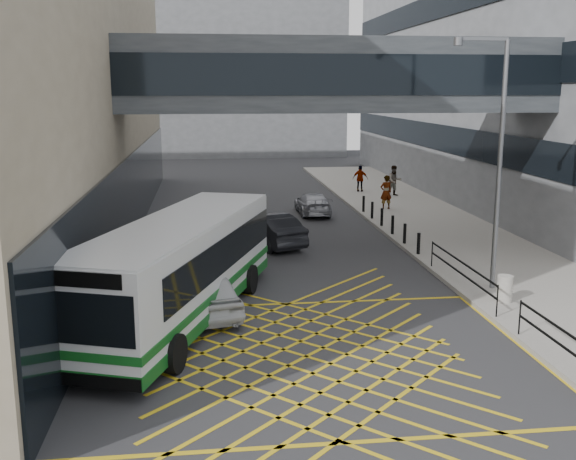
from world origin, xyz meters
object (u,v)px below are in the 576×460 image
object	(u,v)px
pedestrian_a	(386,192)
street_lamp	(495,150)
pedestrian_c	(360,179)
car_white	(203,290)
car_dark	(268,229)
car_silver	(313,203)
bus	(182,267)
pedestrian_b	(394,181)
litter_bin	(505,289)

from	to	relation	value
pedestrian_a	street_lamp	bearing A→B (deg)	76.93
pedestrian_c	car_white	bearing A→B (deg)	87.18
car_dark	car_silver	size ratio (longest dim) A/B	1.16
car_silver	pedestrian_c	size ratio (longest dim) A/B	2.36
pedestrian_a	car_silver	bearing A→B (deg)	-7.07
car_silver	street_lamp	bearing A→B (deg)	102.94
pedestrian_a	bus	bearing A→B (deg)	46.72
car_dark	pedestrian_c	distance (m)	16.35
pedestrian_b	car_silver	bearing A→B (deg)	-147.24
car_silver	pedestrian_a	distance (m)	4.33
pedestrian_b	pedestrian_c	world-z (taller)	pedestrian_b
bus	litter_bin	world-z (taller)	bus
car_dark	pedestrian_a	bearing A→B (deg)	-158.13
car_white	pedestrian_c	size ratio (longest dim) A/B	2.70
litter_bin	car_white	bearing A→B (deg)	177.13
car_silver	litter_bin	xyz separation A→B (m)	(3.61, -17.01, -0.05)
litter_bin	pedestrian_c	distance (m)	24.05
pedestrian_a	pedestrian_b	distance (m)	5.05
litter_bin	pedestrian_b	world-z (taller)	pedestrian_b
bus	car_silver	world-z (taller)	bus
bus	car_white	world-z (taller)	bus
bus	pedestrian_b	distance (m)	25.58
car_white	pedestrian_c	bearing A→B (deg)	-127.60
car_silver	pedestrian_a	xyz separation A→B (m)	(4.29, 0.28, 0.49)
pedestrian_c	pedestrian_a	bearing A→B (deg)	110.70
car_dark	street_lamp	size ratio (longest dim) A/B	0.57
car_white	car_dark	size ratio (longest dim) A/B	0.99
litter_bin	pedestrian_c	world-z (taller)	pedestrian_c
car_white	car_silver	world-z (taller)	car_white
bus	car_silver	size ratio (longest dim) A/B	2.75
car_silver	litter_bin	size ratio (longest dim) A/B	4.76
bus	car_silver	xyz separation A→B (m)	(6.76, 17.10, -1.03)
street_lamp	pedestrian_a	world-z (taller)	street_lamp
car_silver	bus	bearing A→B (deg)	68.00
pedestrian_b	street_lamp	bearing A→B (deg)	-103.26
bus	pedestrian_a	distance (m)	20.60
car_dark	litter_bin	world-z (taller)	car_dark
car_dark	pedestrian_b	world-z (taller)	pedestrian_b
car_white	car_dark	distance (m)	9.53
street_lamp	pedestrian_a	distance (m)	16.23
car_dark	car_silver	xyz separation A→B (m)	(3.25, 7.44, -0.11)
litter_bin	pedestrian_b	distance (m)	22.16
pedestrian_a	pedestrian_b	bearing A→B (deg)	-122.10
car_silver	street_lamp	xyz separation A→B (m)	(3.67, -15.47, 4.32)
car_dark	litter_bin	bearing A→B (deg)	101.84
street_lamp	litter_bin	xyz separation A→B (m)	(-0.07, -1.54, -4.37)
bus	pedestrian_c	bearing A→B (deg)	84.97
car_silver	pedestrian_b	size ratio (longest dim) A/B	2.12
car_silver	car_dark	bearing A→B (deg)	65.96
bus	car_dark	xyz separation A→B (m)	(3.50, 9.65, -0.93)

